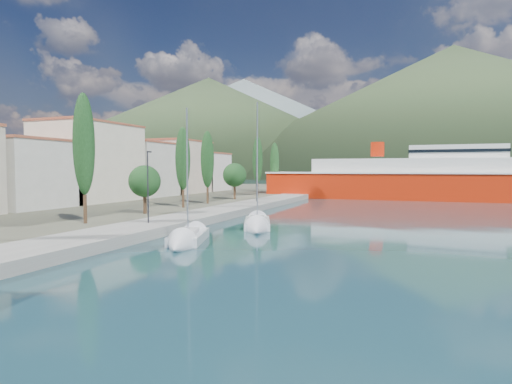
% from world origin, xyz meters
% --- Properties ---
extents(ground, '(1400.00, 1400.00, 0.00)m').
position_xyz_m(ground, '(0.00, 120.00, 0.00)').
color(ground, '#1A3D46').
extents(quay, '(5.00, 88.00, 0.80)m').
position_xyz_m(quay, '(-9.00, 26.00, 0.40)').
color(quay, gray).
rests_on(quay, ground).
extents(land_strip, '(70.00, 148.00, 0.70)m').
position_xyz_m(land_strip, '(-47.00, 36.00, 0.35)').
color(land_strip, '#565644').
rests_on(land_strip, ground).
extents(town_buildings, '(9.20, 69.20, 11.30)m').
position_xyz_m(town_buildings, '(-32.00, 36.91, 5.57)').
color(town_buildings, beige).
rests_on(town_buildings, land_strip).
extents(tree_row, '(3.68, 63.30, 11.12)m').
position_xyz_m(tree_row, '(-14.43, 31.56, 6.00)').
color(tree_row, '#47301E').
rests_on(tree_row, land_strip).
extents(lamp_posts, '(0.15, 46.29, 6.06)m').
position_xyz_m(lamp_posts, '(-9.00, 14.14, 4.08)').
color(lamp_posts, '#2D2D33').
rests_on(lamp_posts, quay).
extents(sailboat_near, '(4.37, 7.69, 10.60)m').
position_xyz_m(sailboat_near, '(-3.00, 7.68, 0.29)').
color(sailboat_near, silver).
rests_on(sailboat_near, ground).
extents(sailboat_mid, '(5.04, 8.79, 12.29)m').
position_xyz_m(sailboat_mid, '(-0.96, 16.83, 0.30)').
color(sailboat_mid, silver).
rests_on(sailboat_mid, ground).
extents(ferry, '(55.09, 11.95, 10.93)m').
position_xyz_m(ferry, '(12.93, 64.08, 3.33)').
color(ferry, red).
rests_on(ferry, ground).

